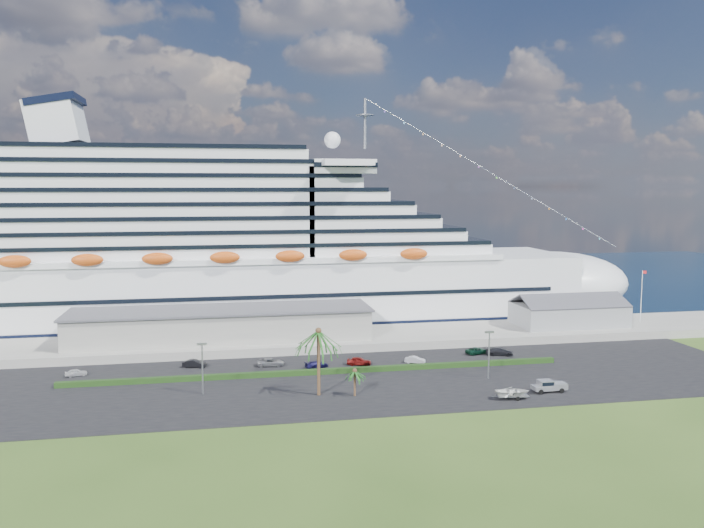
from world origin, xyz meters
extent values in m
plane|color=#2F4D19|center=(0.00, 0.00, 0.00)|extent=(420.00, 420.00, 0.00)
cube|color=black|center=(0.00, 11.00, 0.06)|extent=(140.00, 38.00, 0.12)
cube|color=gray|center=(0.00, 40.00, 0.90)|extent=(240.00, 20.00, 1.80)
cube|color=black|center=(0.00, 130.00, 0.01)|extent=(420.00, 160.00, 0.02)
cube|color=silver|center=(-20.00, 64.00, 8.00)|extent=(160.00, 30.00, 16.00)
ellipsoid|color=silver|center=(60.00, 64.00, 8.00)|extent=(40.00, 30.00, 16.00)
cube|color=black|center=(-20.00, 64.00, 1.20)|extent=(164.00, 30.60, 2.40)
cube|color=silver|center=(-32.00, 64.00, 29.60)|extent=(128.00, 26.00, 24.80)
cube|color=silver|center=(2.80, 64.00, 37.40)|extent=(14.00, 38.00, 3.20)
cube|color=silver|center=(-60.00, 64.00, 47.00)|extent=(11.58, 14.00, 11.58)
cylinder|color=gray|center=(10.00, 64.00, 48.00)|extent=(0.70, 0.70, 12.00)
ellipsoid|color=#C44A12|center=(-24.00, 48.20, 17.80)|extent=(90.00, 2.40, 2.60)
ellipsoid|color=#C44A12|center=(-24.00, 79.80, 17.80)|extent=(90.00, 2.40, 2.60)
cube|color=black|center=(-20.00, 64.00, 8.80)|extent=(144.00, 30.40, 0.90)
cube|color=gray|center=(-25.00, 40.00, 4.80)|extent=(60.00, 14.00, 6.00)
cube|color=#4C4C54|center=(-25.00, 40.00, 7.90)|extent=(61.00, 15.00, 0.40)
cube|color=gray|center=(52.00, 40.00, 4.20)|extent=(24.00, 12.00, 4.80)
cube|color=#4C4C54|center=(52.00, 37.00, 7.80)|extent=(24.00, 6.31, 2.74)
cube|color=#4C4C54|center=(52.00, 43.00, 7.80)|extent=(24.00, 6.31, 2.74)
cylinder|color=silver|center=(70.00, 40.00, 7.80)|extent=(0.16, 0.16, 12.00)
cube|color=red|center=(70.50, 40.00, 13.40)|extent=(1.00, 0.04, 0.70)
cube|color=black|center=(-8.00, 16.00, 0.57)|extent=(88.00, 1.10, 0.90)
cylinder|color=gray|center=(-28.00, 8.00, 4.12)|extent=(0.24, 0.24, 8.00)
cube|color=gray|center=(-28.00, 8.00, 8.22)|extent=(1.60, 0.35, 0.35)
cylinder|color=gray|center=(20.00, 8.00, 4.12)|extent=(0.24, 0.24, 8.00)
cube|color=gray|center=(20.00, 8.00, 8.22)|extent=(1.60, 0.35, 0.35)
cylinder|color=#47301E|center=(-10.00, 4.00, 5.25)|extent=(0.54, 0.54, 10.50)
sphere|color=#47301E|center=(-10.00, 4.00, 10.50)|extent=(0.98, 0.98, 0.98)
cylinder|color=#47301E|center=(-4.50, 2.50, 2.10)|extent=(0.35, 0.35, 4.20)
sphere|color=#47301E|center=(-4.50, 2.50, 4.20)|extent=(0.73, 0.73, 0.73)
imported|color=silver|center=(-49.95, 22.72, 0.74)|extent=(3.90, 2.33, 1.24)
imported|color=black|center=(-29.91, 24.80, 0.83)|extent=(4.54, 2.72, 1.41)
imported|color=slate|center=(-16.20, 23.17, 0.81)|extent=(5.11, 2.58, 1.39)
imported|color=#12103B|center=(-8.11, 20.39, 0.75)|extent=(4.69, 2.97, 1.26)
imported|color=maroon|center=(-0.13, 20.72, 0.89)|extent=(4.84, 3.10, 1.54)
imported|color=silver|center=(10.41, 20.14, 0.75)|extent=(4.03, 2.81, 1.26)
imported|color=#0C3020|center=(24.39, 24.74, 0.77)|extent=(5.09, 3.48, 1.29)
imported|color=black|center=(28.26, 22.94, 0.88)|extent=(5.63, 3.65, 1.52)
cylinder|color=black|center=(24.66, -2.26, 0.53)|extent=(0.82, 0.29, 0.81)
cylinder|color=black|center=(24.66, -0.32, 0.53)|extent=(0.82, 0.29, 0.81)
cylinder|color=black|center=(28.22, -2.26, 0.53)|extent=(0.82, 0.29, 0.81)
cylinder|color=black|center=(28.22, -0.32, 0.53)|extent=(0.82, 0.29, 0.81)
cube|color=#A4A6AB|center=(26.59, -1.29, 0.88)|extent=(5.52, 2.10, 0.71)
cube|color=#A4A6AB|center=(28.07, -1.29, 1.29)|extent=(2.47, 2.01, 0.56)
cube|color=#A4A6AB|center=(25.88, -1.29, 1.60)|extent=(2.26, 1.96, 0.97)
cube|color=black|center=(25.88, -1.29, 1.70)|extent=(2.06, 2.01, 0.56)
cube|color=#A4A6AB|center=(24.25, -1.29, 1.09)|extent=(0.94, 1.94, 0.36)
cube|color=gray|center=(19.23, -3.71, 0.70)|extent=(4.97, 2.26, 0.13)
cylinder|color=gray|center=(17.03, -3.71, 0.70)|extent=(2.30, 0.32, 0.08)
cylinder|color=black|center=(19.65, -4.65, 0.45)|extent=(0.69, 0.30, 0.67)
cylinder|color=black|center=(19.65, -2.76, 0.45)|extent=(0.69, 0.30, 0.67)
imported|color=white|center=(19.23, -3.71, 1.31)|extent=(5.67, 4.31, 1.10)
camera|label=1|loc=(-24.59, -100.41, 32.88)|focal=35.00mm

